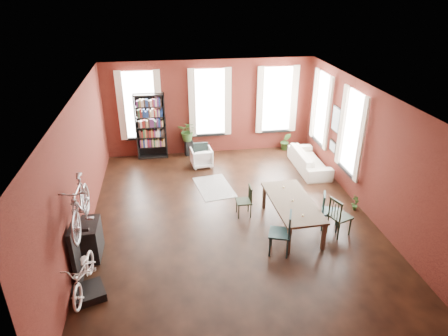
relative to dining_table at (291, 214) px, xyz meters
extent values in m
plane|color=black|center=(-1.39, 0.50, -0.36)|extent=(9.00, 9.00, 0.00)
cube|color=silver|center=(-1.39, 0.50, 2.84)|extent=(7.00, 9.00, 0.04)
cube|color=#471611|center=(-1.39, 5.00, 1.24)|extent=(7.00, 0.04, 3.20)
cube|color=#471611|center=(-1.39, -4.00, 1.24)|extent=(7.00, 0.04, 3.20)
cube|color=#471611|center=(-4.89, 0.50, 1.24)|extent=(0.04, 9.00, 3.20)
cube|color=#471611|center=(2.11, 0.50, 1.24)|extent=(0.04, 9.00, 3.20)
cube|color=white|center=(-3.69, 4.97, 1.44)|extent=(1.00, 0.04, 2.20)
cube|color=beige|center=(-3.69, 4.90, 1.44)|extent=(1.40, 0.06, 2.30)
cube|color=white|center=(-1.39, 4.97, 1.44)|extent=(1.00, 0.04, 2.20)
cube|color=beige|center=(-1.39, 4.90, 1.44)|extent=(1.40, 0.06, 2.30)
cube|color=white|center=(0.91, 4.97, 1.44)|extent=(1.00, 0.04, 2.20)
cube|color=beige|center=(0.91, 4.90, 1.44)|extent=(1.40, 0.06, 2.30)
cube|color=white|center=(2.08, 1.50, 1.44)|extent=(0.04, 1.00, 2.20)
cube|color=beige|center=(2.01, 1.50, 1.44)|extent=(0.06, 1.40, 2.30)
cube|color=white|center=(2.08, 3.70, 1.44)|extent=(0.04, 1.00, 2.20)
cube|color=beige|center=(2.01, 3.70, 1.44)|extent=(0.06, 1.40, 2.30)
cube|color=black|center=(2.07, 2.60, 1.44)|extent=(0.04, 0.55, 0.75)
cube|color=black|center=(2.07, 2.60, 0.59)|extent=(0.04, 0.45, 0.35)
cube|color=brown|center=(0.00, 0.00, 0.00)|extent=(1.05, 2.17, 0.73)
cube|color=#1B3A3C|center=(-0.56, -0.93, 0.14)|extent=(0.60, 0.60, 1.01)
cube|color=black|center=(-1.04, 0.70, 0.05)|extent=(0.38, 0.38, 0.82)
cube|color=black|center=(1.04, -0.45, 0.12)|extent=(0.58, 0.58, 0.97)
cube|color=#1C3E3D|center=(0.91, -0.19, 0.10)|extent=(0.55, 0.55, 0.92)
cube|color=black|center=(-3.39, 4.80, 0.74)|extent=(1.00, 0.32, 2.20)
imported|color=white|center=(-1.82, 3.84, -0.03)|extent=(0.70, 0.67, 0.67)
imported|color=beige|center=(1.56, 3.10, 0.04)|extent=(0.61, 2.08, 0.81)
cube|color=black|center=(-1.61, 2.31, -0.36)|extent=(1.18, 1.65, 0.01)
cube|color=black|center=(-4.56, -1.73, -0.28)|extent=(0.74, 0.74, 0.17)
cube|color=black|center=(-4.79, -1.30, 0.29)|extent=(0.16, 0.60, 1.30)
cube|color=black|center=(-4.67, -0.40, 0.04)|extent=(0.40, 0.80, 0.80)
cube|color=black|center=(-2.16, 4.80, -0.10)|extent=(0.30, 0.30, 0.53)
imported|color=#335C25|center=(1.27, 4.74, -0.22)|extent=(0.51, 0.72, 0.29)
imported|color=#306127|center=(1.91, 0.51, -0.29)|extent=(0.40, 0.47, 0.15)
imported|color=silver|center=(-4.59, -1.71, 0.54)|extent=(0.56, 0.80, 1.47)
imported|color=#A5A8AD|center=(-4.54, -1.30, 1.77)|extent=(0.47, 1.00, 1.66)
imported|color=#355E25|center=(-2.17, 4.81, 0.43)|extent=(0.84, 0.87, 0.54)
camera|label=1|loc=(-2.86, -7.93, 5.21)|focal=32.00mm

